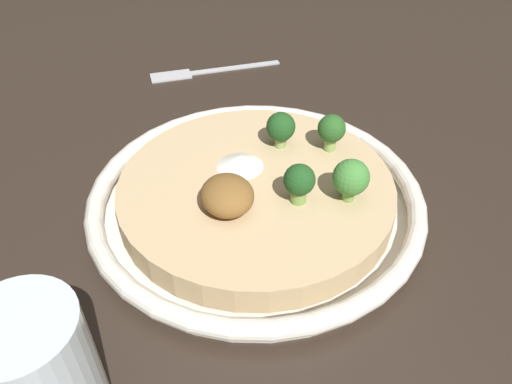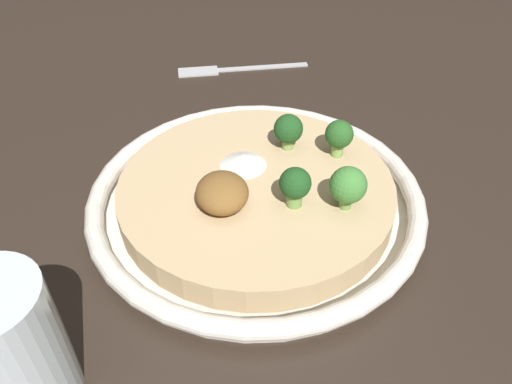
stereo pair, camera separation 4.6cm
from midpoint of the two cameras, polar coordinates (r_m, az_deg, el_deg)
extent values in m
plane|color=#2D231C|center=(0.48, -2.78, -2.01)|extent=(6.00, 6.00, 0.00)
cylinder|color=silver|center=(0.47, -2.80, -1.65)|extent=(0.29, 0.29, 0.01)
torus|color=silver|center=(0.47, -2.84, -0.50)|extent=(0.31, 0.31, 0.02)
cylinder|color=tan|center=(0.46, -2.86, -0.12)|extent=(0.25, 0.25, 0.03)
cone|color=white|center=(0.47, -4.69, 3.43)|extent=(0.04, 0.04, 0.01)
ellipsoid|color=brown|center=(0.42, -6.46, -0.51)|extent=(0.05, 0.05, 0.03)
cylinder|color=#759E4C|center=(0.43, 1.81, -0.23)|extent=(0.02, 0.02, 0.02)
sphere|color=#1E4C1E|center=(0.42, 1.85, 1.29)|extent=(0.03, 0.03, 0.03)
cylinder|color=#84A856|center=(0.49, 0.12, 6.00)|extent=(0.01, 0.01, 0.02)
sphere|color=#1E4C1E|center=(0.49, 0.12, 7.38)|extent=(0.03, 0.03, 0.03)
cylinder|color=#84A856|center=(0.49, 5.82, 5.68)|extent=(0.02, 0.02, 0.02)
sphere|color=#285B23|center=(0.48, 5.94, 7.14)|extent=(0.03, 0.03, 0.03)
cylinder|color=#759E4C|center=(0.43, 7.59, -0.04)|extent=(0.01, 0.01, 0.02)
sphere|color=#428438|center=(0.42, 7.77, 1.55)|extent=(0.03, 0.03, 0.03)
cylinder|color=silver|center=(0.34, -27.16, -18.52)|extent=(0.07, 0.07, 0.10)
cube|color=#B7B7BC|center=(0.72, -4.26, 14.00)|extent=(0.01, 0.13, 0.00)
cube|color=#B7B7BC|center=(0.71, -11.61, 12.87)|extent=(0.03, 0.05, 0.00)
camera|label=1|loc=(0.02, -92.86, -2.42)|focal=35.00mm
camera|label=2|loc=(0.02, 87.14, 2.42)|focal=35.00mm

